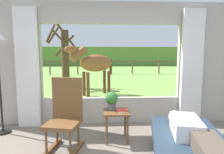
% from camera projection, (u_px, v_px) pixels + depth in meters
% --- Properties ---
extents(back_wall_with_window, '(5.20, 0.12, 2.55)m').
position_uv_depth(back_wall_with_window, '(111.00, 65.00, 4.07)').
color(back_wall_with_window, '#ADA599').
rests_on(back_wall_with_window, ground_plane).
extents(curtain_panel_left, '(0.44, 0.10, 2.40)m').
position_uv_depth(curtain_panel_left, '(27.00, 68.00, 3.85)').
color(curtain_panel_left, silver).
rests_on(curtain_panel_left, ground_plane).
extents(curtain_panel_right, '(0.44, 0.10, 2.40)m').
position_uv_depth(curtain_panel_right, '(192.00, 68.00, 4.01)').
color(curtain_panel_right, silver).
rests_on(curtain_panel_right, ground_plane).
extents(outdoor_pasture_lawn, '(36.00, 21.68, 0.02)m').
position_uv_depth(outdoor_pasture_lawn, '(105.00, 73.00, 15.02)').
color(outdoor_pasture_lawn, '#759E47').
rests_on(outdoor_pasture_lawn, ground_plane).
extents(distant_hill_ridge, '(36.00, 2.00, 2.40)m').
position_uv_depth(distant_hill_ridge, '(104.00, 56.00, 24.64)').
color(distant_hill_ridge, '#598137').
rests_on(distant_hill_ridge, ground_plane).
extents(recliner_sofa, '(1.24, 1.85, 0.42)m').
position_uv_depth(recliner_sofa, '(190.00, 154.00, 2.42)').
color(recliner_sofa, black).
rests_on(recliner_sofa, ground_plane).
extents(reclining_person, '(0.46, 1.43, 0.22)m').
position_uv_depth(reclining_person, '(193.00, 133.00, 2.34)').
color(reclining_person, silver).
rests_on(reclining_person, recliner_sofa).
extents(rocking_chair, '(0.58, 0.76, 1.12)m').
position_uv_depth(rocking_chair, '(65.00, 115.00, 2.95)').
color(rocking_chair, brown).
rests_on(rocking_chair, ground_plane).
extents(side_table, '(0.44, 0.44, 0.52)m').
position_uv_depth(side_table, '(116.00, 116.00, 3.27)').
color(side_table, brown).
rests_on(side_table, ground_plane).
extents(potted_plant, '(0.22, 0.22, 0.32)m').
position_uv_depth(potted_plant, '(112.00, 100.00, 3.29)').
color(potted_plant, '#4C5156').
rests_on(potted_plant, side_table).
extents(book_stack, '(0.19, 0.14, 0.05)m').
position_uv_depth(book_stack, '(122.00, 111.00, 3.19)').
color(book_stack, beige).
rests_on(book_stack, side_table).
extents(horse, '(1.73, 1.23, 1.73)m').
position_uv_depth(horse, '(94.00, 64.00, 6.72)').
color(horse, brown).
rests_on(horse, outdoor_pasture_lawn).
extents(pasture_tree, '(1.42, 1.42, 3.27)m').
position_uv_depth(pasture_tree, '(64.00, 55.00, 8.25)').
color(pasture_tree, '#4C3823').
rests_on(pasture_tree, outdoor_pasture_lawn).
extents(pasture_fence_line, '(16.10, 0.10, 1.10)m').
position_uv_depth(pasture_fence_line, '(105.00, 64.00, 14.00)').
color(pasture_fence_line, brown).
rests_on(pasture_fence_line, outdoor_pasture_lawn).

